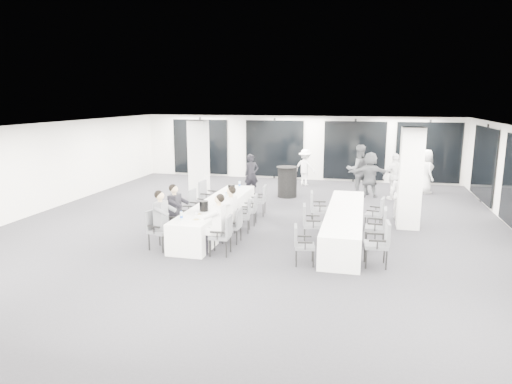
{
  "coord_description": "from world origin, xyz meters",
  "views": [
    {
      "loc": [
        2.95,
        -12.0,
        3.56
      ],
      "look_at": [
        0.12,
        -0.2,
        1.06
      ],
      "focal_mm": 32.0,
      "sensor_mm": 36.0,
      "label": 1
    }
  ],
  "objects_px": {
    "chair_main_left_second": "(171,217)",
    "chair_side_left_far": "(317,206)",
    "banquet_table_main": "(217,215)",
    "chair_side_left_mid": "(310,221)",
    "chair_main_left_far": "(207,195)",
    "chair_main_left_near": "(158,227)",
    "standing_guest_e": "(426,169)",
    "ice_bucket_near": "(204,206)",
    "chair_main_left_mid": "(183,211)",
    "chair_main_right_fourth": "(251,208)",
    "standing_guest_g": "(198,159)",
    "chair_side_right_mid": "(379,225)",
    "standing_guest_a": "(251,172)",
    "standing_guest_d": "(395,174)",
    "chair_main_right_second": "(235,223)",
    "standing_guest_h": "(402,189)",
    "chair_main_right_far": "(260,198)",
    "standing_guest_b": "(359,166)",
    "chair_main_right_near": "(223,233)",
    "chair_main_right_mid": "(245,214)",
    "cocktail_table": "(287,182)",
    "chair_side_left_near": "(301,242)",
    "ice_bucket_far": "(231,189)",
    "chair_side_right_near": "(380,241)",
    "standing_guest_c": "(305,165)",
    "banquet_table_side": "(344,224)",
    "chair_main_left_fourth": "(197,203)",
    "standing_guest_f": "(370,172)",
    "chair_side_right_far": "(377,212)"
  },
  "relations": [
    {
      "from": "banquet_table_side",
      "to": "chair_main_left_far",
      "type": "distance_m",
      "value": 4.63
    },
    {
      "from": "banquet_table_main",
      "to": "chair_side_left_far",
      "type": "height_order",
      "value": "chair_side_left_far"
    },
    {
      "from": "chair_main_left_fourth",
      "to": "standing_guest_a",
      "type": "bearing_deg",
      "value": 175.79
    },
    {
      "from": "chair_main_left_fourth",
      "to": "standing_guest_c",
      "type": "distance_m",
      "value": 6.84
    },
    {
      "from": "chair_main_left_mid",
      "to": "ice_bucket_near",
      "type": "distance_m",
      "value": 1.09
    },
    {
      "from": "chair_main_left_far",
      "to": "standing_guest_d",
      "type": "distance_m",
      "value": 6.79
    },
    {
      "from": "chair_main_left_far",
      "to": "ice_bucket_far",
      "type": "distance_m",
      "value": 0.95
    },
    {
      "from": "chair_main_left_fourth",
      "to": "ice_bucket_far",
      "type": "bearing_deg",
      "value": 134.65
    },
    {
      "from": "chair_main_left_fourth",
      "to": "chair_main_right_near",
      "type": "xyz_separation_m",
      "value": [
        1.66,
        -2.64,
        -0.01
      ]
    },
    {
      "from": "chair_side_right_near",
      "to": "standing_guest_c",
      "type": "distance_m",
      "value": 9.4
    },
    {
      "from": "standing_guest_g",
      "to": "chair_side_right_mid",
      "type": "bearing_deg",
      "value": -16.41
    },
    {
      "from": "chair_main_right_second",
      "to": "standing_guest_d",
      "type": "bearing_deg",
      "value": -33.55
    },
    {
      "from": "chair_main_right_near",
      "to": "chair_side_left_far",
      "type": "distance_m",
      "value": 3.49
    },
    {
      "from": "chair_main_left_fourth",
      "to": "chair_main_left_far",
      "type": "bearing_deg",
      "value": -174.41
    },
    {
      "from": "chair_main_left_second",
      "to": "chair_side_left_far",
      "type": "bearing_deg",
      "value": 126.57
    },
    {
      "from": "banquet_table_main",
      "to": "banquet_table_side",
      "type": "height_order",
      "value": "same"
    },
    {
      "from": "chair_main_left_far",
      "to": "chair_main_left_near",
      "type": "bearing_deg",
      "value": 4.4
    },
    {
      "from": "chair_side_right_near",
      "to": "standing_guest_c",
      "type": "height_order",
      "value": "standing_guest_c"
    },
    {
      "from": "chair_side_right_near",
      "to": "standing_guest_a",
      "type": "distance_m",
      "value": 7.97
    },
    {
      "from": "standing_guest_f",
      "to": "ice_bucket_far",
      "type": "xyz_separation_m",
      "value": [
        -4.09,
        -3.91,
        -0.07
      ]
    },
    {
      "from": "standing_guest_b",
      "to": "standing_guest_g",
      "type": "height_order",
      "value": "standing_guest_b"
    },
    {
      "from": "cocktail_table",
      "to": "standing_guest_a",
      "type": "height_order",
      "value": "standing_guest_a"
    },
    {
      "from": "banquet_table_main",
      "to": "chair_side_left_mid",
      "type": "xyz_separation_m",
      "value": [
        2.65,
        -0.7,
        0.18
      ]
    },
    {
      "from": "chair_main_left_mid",
      "to": "chair_main_right_fourth",
      "type": "height_order",
      "value": "chair_main_left_mid"
    },
    {
      "from": "chair_side_left_mid",
      "to": "standing_guest_h",
      "type": "relative_size",
      "value": 0.54
    },
    {
      "from": "chair_main_right_near",
      "to": "standing_guest_d",
      "type": "bearing_deg",
      "value": -32.7
    },
    {
      "from": "chair_main_right_second",
      "to": "chair_side_right_mid",
      "type": "bearing_deg",
      "value": -81.11
    },
    {
      "from": "standing_guest_f",
      "to": "standing_guest_c",
      "type": "bearing_deg",
      "value": -41.23
    },
    {
      "from": "chair_main_left_mid",
      "to": "standing_guest_h",
      "type": "height_order",
      "value": "standing_guest_h"
    },
    {
      "from": "standing_guest_h",
      "to": "standing_guest_d",
      "type": "bearing_deg",
      "value": -50.82
    },
    {
      "from": "chair_main_right_mid",
      "to": "ice_bucket_far",
      "type": "relative_size",
      "value": 3.49
    },
    {
      "from": "chair_side_right_far",
      "to": "standing_guest_d",
      "type": "relative_size",
      "value": 0.49
    },
    {
      "from": "standing_guest_a",
      "to": "standing_guest_d",
      "type": "relative_size",
      "value": 0.92
    },
    {
      "from": "chair_main_right_far",
      "to": "standing_guest_e",
      "type": "bearing_deg",
      "value": -52.53
    },
    {
      "from": "banquet_table_main",
      "to": "chair_main_left_far",
      "type": "bearing_deg",
      "value": 118.84
    },
    {
      "from": "chair_side_right_far",
      "to": "ice_bucket_near",
      "type": "relative_size",
      "value": 3.57
    },
    {
      "from": "chair_side_left_mid",
      "to": "standing_guest_e",
      "type": "bearing_deg",
      "value": 145.68
    },
    {
      "from": "chair_main_left_mid",
      "to": "chair_main_right_mid",
      "type": "relative_size",
      "value": 1.1
    },
    {
      "from": "chair_side_left_mid",
      "to": "standing_guest_g",
      "type": "bearing_deg",
      "value": -151.2
    },
    {
      "from": "chair_side_right_mid",
      "to": "banquet_table_main",
      "type": "bearing_deg",
      "value": 83.75
    },
    {
      "from": "chair_main_right_fourth",
      "to": "chair_main_right_mid",
      "type": "bearing_deg",
      "value": 174.01
    },
    {
      "from": "chair_main_right_near",
      "to": "chair_side_left_mid",
      "type": "relative_size",
      "value": 0.95
    },
    {
      "from": "chair_side_left_far",
      "to": "chair_side_right_near",
      "type": "relative_size",
      "value": 0.99
    },
    {
      "from": "standing_guest_e",
      "to": "ice_bucket_near",
      "type": "height_order",
      "value": "standing_guest_e"
    },
    {
      "from": "chair_side_left_near",
      "to": "standing_guest_d",
      "type": "relative_size",
      "value": 0.46
    },
    {
      "from": "chair_side_left_near",
      "to": "standing_guest_c",
      "type": "bearing_deg",
      "value": 177.37
    },
    {
      "from": "banquet_table_main",
      "to": "standing_guest_h",
      "type": "bearing_deg",
      "value": 24.79
    },
    {
      "from": "chair_main_right_second",
      "to": "standing_guest_a",
      "type": "distance_m",
      "value": 5.82
    },
    {
      "from": "standing_guest_e",
      "to": "chair_main_left_far",
      "type": "bearing_deg",
      "value": 105.7
    },
    {
      "from": "cocktail_table",
      "to": "chair_side_left_near",
      "type": "height_order",
      "value": "cocktail_table"
    }
  ]
}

